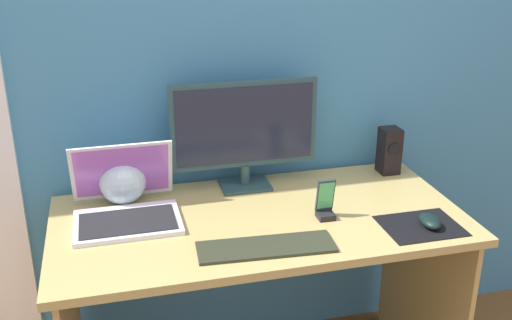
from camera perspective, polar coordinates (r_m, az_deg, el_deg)
wall_back at (r=2.21m, az=-2.16°, el=10.88°), size 6.00×0.04×2.50m
desk at (r=2.10m, az=0.31°, el=-9.18°), size 1.36×0.67×0.74m
monitor at (r=2.16m, az=-1.07°, el=2.80°), size 0.53×0.14×0.40m
speaker_right at (r=2.39m, az=12.44°, el=0.87°), size 0.07×0.08×0.18m
laptop at (r=2.04m, az=-12.17°, el=-4.12°), size 0.34×0.32×0.23m
fishbowl at (r=2.15m, az=-12.46°, el=-2.00°), size 0.16×0.16×0.16m
keyboard_external at (r=1.84m, az=0.95°, el=-8.20°), size 0.42×0.16×0.01m
mousepad at (r=2.04m, az=15.24°, el=-6.00°), size 0.25×0.20×0.00m
mouse at (r=2.03m, az=16.07°, el=-5.56°), size 0.07×0.11×0.04m
phone_in_dock at (r=2.01m, az=6.55°, el=-4.17°), size 0.06×0.05×0.14m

